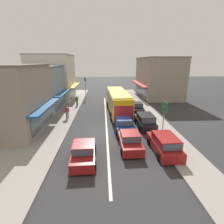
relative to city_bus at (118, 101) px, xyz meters
The scene contains 19 objects.
ground_plane 7.43m from the city_bus, 104.56° to the right, with size 140.00×140.00×0.00m, color #2D2D30.
lane_centre_line 3.95m from the city_bus, 121.40° to the right, with size 0.20×28.00×0.01m, color silver.
sidewalk_left 8.85m from the city_bus, behind, with size 5.20×44.00×0.14m, color gray.
kerb_right 4.85m from the city_bus, 12.36° to the right, with size 2.80×44.00×0.12m, color gray.
shopfront_corner_near 13.60m from the city_bus, 152.58° to the right, with size 7.55×8.57×7.08m.
shopfront_mid_block 12.27m from the city_bus, 169.82° to the left, with size 7.44×7.86×6.75m.
shopfront_far_end 16.26m from the city_bus, 138.23° to the left, with size 8.56×8.88×8.65m.
building_right_far 16.08m from the city_bus, 52.62° to the left, with size 8.25×13.02×8.18m.
city_bus is the anchor object (origin of this frame).
sedan_adjacent_lane_lead 7.05m from the city_bus, 89.49° to the right, with size 1.92×4.21×1.47m.
sedan_behind_bus_mid 13.29m from the city_bus, 106.28° to the right, with size 2.04×4.27×1.47m.
sedan_queue_gap_filler 10.93m from the city_bus, 89.28° to the right, with size 1.95×4.23×1.47m.
parked_wagon_kerb_front 12.21m from the city_bus, 76.27° to the right, with size 2.02×4.54×1.58m.
parked_wagon_kerb_second 6.54m from the city_bus, 65.52° to the right, with size 1.96×4.51×1.58m.
parked_sedan_kerb_third 3.13m from the city_bus, ahead, with size 2.01×4.26×1.47m.
traffic_light_downstreet 12.96m from the city_bus, 116.43° to the left, with size 0.32×0.24×4.20m.
directional_road_sign 9.10m from the city_bus, 63.88° to the right, with size 0.10×1.40×3.60m.
pedestrian_with_handbag_near 7.41m from the city_bus, 159.72° to the right, with size 0.63×0.46×1.63m.
pedestrian_browsing_midblock 7.90m from the city_bus, 146.59° to the left, with size 0.46×0.40×1.63m.
Camera 1 is at (-0.35, -17.80, 7.37)m, focal length 28.00 mm.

